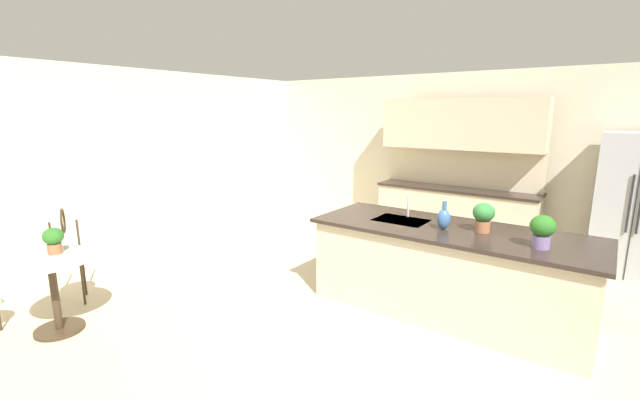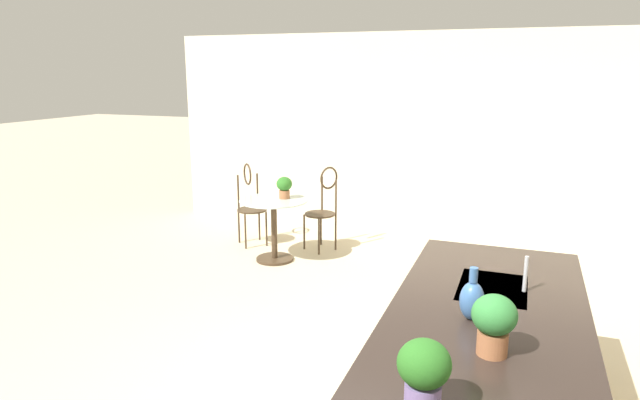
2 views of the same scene
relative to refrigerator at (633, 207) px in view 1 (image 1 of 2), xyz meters
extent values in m
plane|color=beige|center=(-1.83, -3.14, -0.92)|extent=(40.00, 40.00, 0.00)
cube|color=beige|center=(-1.83, 0.52, 0.43)|extent=(9.00, 0.12, 2.70)
cube|color=beige|center=(-6.09, -3.14, 0.43)|extent=(0.12, 7.80, 2.70)
cube|color=beige|center=(-1.53, -2.29, -0.48)|extent=(2.70, 0.96, 0.88)
cube|color=#2D231E|center=(-1.53, -2.29, -0.02)|extent=(2.80, 1.06, 0.04)
cube|color=#B2B5BA|center=(-2.08, -2.29, -0.02)|extent=(0.56, 0.40, 0.03)
cube|color=beige|center=(-2.23, 0.06, -0.48)|extent=(2.40, 0.60, 0.88)
cube|color=#2D231E|center=(-2.23, 0.06, -0.02)|extent=(2.44, 0.64, 0.04)
cube|color=beige|center=(-2.23, 0.22, 0.30)|extent=(2.40, 0.04, 0.60)
cube|color=beige|center=(-2.23, 0.04, 0.98)|extent=(2.40, 0.36, 0.76)
cube|color=#B7BABF|center=(0.00, 0.00, 0.00)|extent=(0.84, 0.72, 1.84)
cube|color=#28282B|center=(0.00, -0.36, 0.00)|extent=(0.01, 0.01, 1.69)
cylinder|color=#28282B|center=(-0.05, -0.38, 0.10)|extent=(0.02, 0.02, 0.70)
cylinder|color=#3D2D1E|center=(-4.44, -4.87, -0.91)|extent=(0.44, 0.44, 0.03)
cylinder|color=#3D2D1E|center=(-4.44, -4.87, -0.54)|extent=(0.07, 0.07, 0.69)
cylinder|color=#B2C6C1|center=(-4.44, -4.87, -0.19)|extent=(0.80, 0.80, 0.01)
cylinder|color=#3D2D1E|center=(-4.82, -4.45, -0.70)|extent=(0.03, 0.03, 0.45)
cylinder|color=#3D2D1E|center=(-4.95, -4.70, -0.70)|extent=(0.03, 0.03, 0.45)
cylinder|color=#3D2D1E|center=(-5.07, -4.32, -0.70)|extent=(0.03, 0.03, 0.45)
cylinder|color=#3D2D1E|center=(-5.20, -4.57, -0.70)|extent=(0.03, 0.03, 0.45)
cylinder|color=#3D2D1E|center=(-5.01, -4.51, -0.46)|extent=(0.51, 0.51, 0.02)
cylinder|color=#3D2D1E|center=(-5.08, -4.32, -0.25)|extent=(0.03, 0.03, 0.45)
cylinder|color=#3D2D1E|center=(-5.20, -4.55, -0.25)|extent=(0.03, 0.03, 0.45)
torus|color=#3D2D1E|center=(-5.14, -4.44, -0.02)|extent=(0.26, 0.15, 0.28)
cylinder|color=#B2B5BA|center=(-2.08, -2.11, 0.11)|extent=(0.02, 0.02, 0.22)
cylinder|color=#9E603D|center=(-4.54, -4.78, -0.13)|extent=(0.12, 0.12, 0.10)
ellipsoid|color=#2D6C23|center=(-4.54, -4.78, -0.01)|extent=(0.18, 0.18, 0.17)
cylinder|color=#9E603D|center=(-1.23, -2.24, 0.06)|extent=(0.14, 0.14, 0.11)
ellipsoid|color=#307837|center=(-1.23, -2.24, 0.20)|extent=(0.21, 0.21, 0.19)
cylinder|color=#7A669E|center=(-0.68, -2.46, 0.06)|extent=(0.14, 0.14, 0.11)
ellipsoid|color=#296821|center=(-0.68, -2.46, 0.20)|extent=(0.21, 0.21, 0.19)
ellipsoid|color=#386099|center=(-1.58, -2.37, 0.10)|extent=(0.13, 0.13, 0.21)
cylinder|color=#386099|center=(-1.58, -2.37, 0.25)|extent=(0.04, 0.04, 0.08)
camera|label=1|loc=(-0.22, -6.41, 1.17)|focal=23.44mm
camera|label=2|loc=(1.24, -2.17, 1.29)|focal=31.09mm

